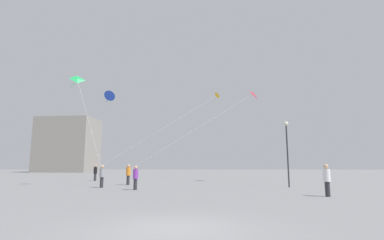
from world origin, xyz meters
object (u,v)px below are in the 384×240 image
at_px(person_in_white, 327,179).
at_px(kite_cobalt_diamond, 110,96).
at_px(person_in_purple, 136,177).
at_px(kite_crimson_diamond, 252,95).
at_px(person_in_orange, 128,174).
at_px(lamppost_west, 287,143).
at_px(kite_emerald_delta, 78,82).
at_px(person_in_grey, 102,175).
at_px(kite_amber_diamond, 215,97).
at_px(person_in_black, 95,172).
at_px(building_left_hall, 68,145).

relative_size(person_in_white, kite_cobalt_diamond, 0.20).
distance_m(person_in_purple, kite_crimson_diamond, 16.99).
bearing_deg(kite_crimson_diamond, person_in_purple, -135.19).
relative_size(person_in_orange, kite_crimson_diamond, 0.14).
xyz_separation_m(person_in_purple, lamppost_west, (11.74, 3.00, 2.61)).
bearing_deg(kite_emerald_delta, kite_cobalt_diamond, 85.24).
relative_size(person_in_grey, kite_crimson_diamond, 0.13).
height_order(person_in_white, person_in_orange, person_in_orange).
relative_size(person_in_orange, lamppost_west, 0.34).
bearing_deg(person_in_purple, kite_crimson_diamond, 129.34).
height_order(kite_amber_diamond, lamppost_west, kite_amber_diamond).
bearing_deg(kite_crimson_diamond, kite_cobalt_diamond, 177.74).
bearing_deg(kite_cobalt_diamond, person_in_white, -41.89).
relative_size(person_in_white, kite_crimson_diamond, 0.14).
relative_size(person_in_black, person_in_purple, 1.09).
distance_m(person_in_grey, lamppost_west, 15.10).
bearing_deg(person_in_orange, kite_amber_diamond, -9.66).
relative_size(person_in_purple, kite_cobalt_diamond, 0.19).
bearing_deg(lamppost_west, person_in_black, 152.39).
distance_m(person_in_orange, kite_cobalt_diamond, 10.72).
bearing_deg(kite_emerald_delta, lamppost_west, -2.07).
relative_size(kite_emerald_delta, kite_cobalt_diamond, 0.94).
bearing_deg(person_in_orange, building_left_hall, 48.92).
relative_size(kite_crimson_diamond, kite_cobalt_diamond, 1.48).
bearing_deg(person_in_white, building_left_hall, -31.10).
bearing_deg(building_left_hall, person_in_grey, -63.57).
xyz_separation_m(person_in_black, person_in_white, (19.07, -17.45, -0.04)).
relative_size(kite_emerald_delta, lamppost_west, 1.55).
height_order(person_in_grey, kite_crimson_diamond, kite_crimson_diamond).
xyz_separation_m(person_in_grey, kite_amber_diamond, (10.11, 19.01, 10.90)).
distance_m(person_in_purple, person_in_white, 12.42).
xyz_separation_m(person_in_white, kite_emerald_delta, (-17.77, 8.05, 8.07)).
xyz_separation_m(building_left_hall, lamppost_west, (44.95, -59.68, -4.17)).
bearing_deg(lamppost_west, person_in_white, -91.03).
relative_size(person_in_grey, building_left_hall, 0.11).
bearing_deg(person_in_purple, person_in_orange, -167.20).
relative_size(person_in_black, kite_crimson_diamond, 0.14).
distance_m(person_in_purple, lamppost_west, 12.40).
height_order(person_in_orange, kite_emerald_delta, kite_emerald_delta).
bearing_deg(person_in_white, person_in_grey, 1.17).
bearing_deg(kite_cobalt_diamond, person_in_purple, -63.20).
relative_size(person_in_orange, kite_cobalt_diamond, 0.21).
relative_size(person_in_black, building_left_hall, 0.11).
bearing_deg(person_in_grey, kite_cobalt_diamond, -122.69).
bearing_deg(kite_amber_diamond, person_in_grey, -118.00).
xyz_separation_m(kite_crimson_diamond, building_left_hall, (-43.63, 52.32, -1.74)).
bearing_deg(kite_cobalt_diamond, person_in_orange, -55.33).
bearing_deg(kite_emerald_delta, person_in_white, -24.36).
bearing_deg(person_in_black, kite_emerald_delta, 94.87).
height_order(person_in_black, kite_crimson_diamond, kite_crimson_diamond).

